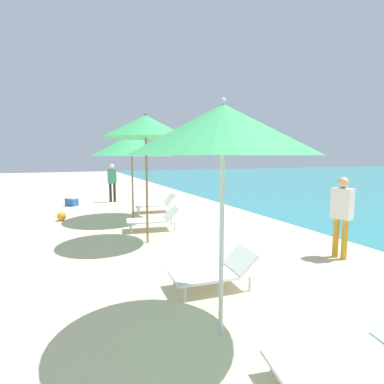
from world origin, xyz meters
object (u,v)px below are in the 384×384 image
lounger_second_shoreside (214,270)px  umbrella_third (146,127)px  cooler_box (72,202)px  lounger_farthest_shoreside (156,203)px  lounger_second_inland (364,357)px  person_walking_near (112,179)px  beach_ball (62,216)px  umbrella_second (223,130)px  person_walking_mid (342,210)px  umbrella_farthest (132,145)px  lounger_third_shoreside (154,218)px

lounger_second_shoreside → umbrella_third: (-0.29, 2.75, 2.33)m
lounger_second_shoreside → cooler_box: (-1.74, 8.92, -0.10)m
lounger_farthest_shoreside → lounger_second_inland: bearing=91.6°
umbrella_third → lounger_farthest_shoreside: umbrella_third is taller
person_walking_near → beach_ball: size_ratio=6.02×
person_walking_near → umbrella_third: bearing=12.0°
lounger_farthest_shoreside → beach_ball: 3.08m
beach_ball → cooler_box: cooler_box is taller
umbrella_second → lounger_second_shoreside: 2.28m
person_walking_mid → umbrella_third: bearing=126.9°
umbrella_third → cooler_box: 6.79m
umbrella_third → umbrella_farthest: 2.69m
lounger_second_shoreside → beach_ball: bearing=-66.8°
lounger_second_shoreside → beach_ball: (-2.10, 6.06, -0.14)m
lounger_second_inland → cooler_box: size_ratio=3.09×
umbrella_farthest → beach_ball: umbrella_farthest is taller
umbrella_farthest → lounger_second_inland: bearing=-87.5°
person_walking_mid → person_walking_near: bearing=93.2°
lounger_second_shoreside → cooler_box: size_ratio=2.35×
beach_ball → umbrella_second: bearing=-77.1°
lounger_second_inland → person_walking_mid: (2.56, 2.49, 0.68)m
lounger_second_inland → lounger_third_shoreside: size_ratio=1.17×
lounger_second_shoreside → umbrella_farthest: (-0.05, 5.41, 2.01)m
lounger_second_shoreside → cooler_box: lounger_second_shoreside is taller
umbrella_third → beach_ball: size_ratio=10.80×
lounger_second_shoreside → person_walking_mid: size_ratio=0.80×
umbrella_second → person_walking_near: umbrella_second is taller
lounger_second_inland → lounger_third_shoreside: lounger_third_shoreside is taller
umbrella_farthest → person_walking_near: (-0.04, 3.93, -1.30)m
lounger_second_shoreside → person_walking_near: size_ratio=0.78×
umbrella_second → lounger_second_inland: (0.76, -1.16, -1.96)m
lounger_second_shoreside → lounger_second_inland: size_ratio=0.76×
lounger_third_shoreside → beach_ball: 3.19m
person_walking_mid → lounger_second_shoreside: bearing=170.5°
lounger_second_inland → lounger_second_shoreside: bearing=-71.6°
lounger_second_shoreside → beach_ball: lounger_second_shoreside is taller
lounger_second_inland → cooler_box: bearing=-68.7°
umbrella_second → person_walking_mid: 3.80m
lounger_farthest_shoreside → umbrella_second: bearing=85.2°
umbrella_farthest → lounger_farthest_shoreside: (1.01, 0.90, -1.97)m
lounger_second_shoreside → person_walking_mid: person_walking_mid is taller
lounger_second_inland → umbrella_third: umbrella_third is taller
cooler_box → umbrella_third: bearing=-76.8°
person_walking_near → beach_ball: (-2.02, -3.28, -0.85)m
lounger_third_shoreside → lounger_farthest_shoreside: (0.80, 2.48, -0.00)m
person_walking_near → beach_ball: bearing=-17.8°
person_walking_mid → lounger_farthest_shoreside: bearing=92.6°
umbrella_second → umbrella_farthest: size_ratio=0.96×
person_walking_near → lounger_second_shoreside: bearing=14.3°
lounger_second_inland → beach_ball: lounger_second_inland is taller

